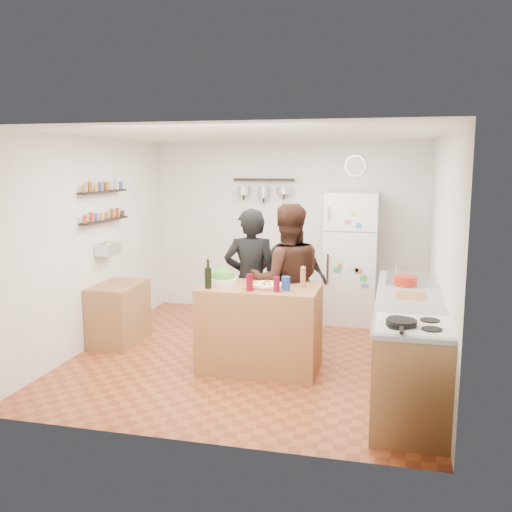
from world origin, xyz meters
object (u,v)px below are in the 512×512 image
(salad_bowl, at_px, (223,280))
(red_bowl, at_px, (405,281))
(person_center, at_px, (287,281))
(fridge, at_px, (351,258))
(wine_bottle, at_px, (208,278))
(person_left, at_px, (251,281))
(salt_canister, at_px, (286,283))
(wall_clock, at_px, (355,166))
(side_table, at_px, (119,313))
(pepper_mill, at_px, (303,279))
(person_back, at_px, (291,279))
(skillet, at_px, (401,323))
(counter_run, at_px, (409,344))
(prep_island, at_px, (260,328))

(salad_bowl, xyz_separation_m, red_bowl, (1.91, 0.30, 0.03))
(person_center, relative_size, fridge, 0.98)
(wine_bottle, height_order, person_left, person_left)
(salt_canister, xyz_separation_m, person_center, (-0.10, 0.58, -0.10))
(salt_canister, relative_size, wall_clock, 0.48)
(person_left, height_order, red_bowl, person_left)
(salad_bowl, height_order, person_center, person_center)
(wall_clock, height_order, side_table, wall_clock)
(pepper_mill, xyz_separation_m, person_back, (-0.32, 1.05, -0.23))
(skillet, bearing_deg, person_left, 134.79)
(skillet, bearing_deg, red_bowl, 88.13)
(wine_bottle, distance_m, counter_run, 2.12)
(pepper_mill, relative_size, person_center, 0.10)
(person_center, height_order, counter_run, person_center)
(salad_bowl, distance_m, pepper_mill, 0.87)
(wine_bottle, xyz_separation_m, fridge, (1.29, 2.35, -0.12))
(person_back, bearing_deg, wine_bottle, 70.68)
(side_table, bearing_deg, counter_run, -10.80)
(counter_run, distance_m, skillet, 1.13)
(salt_canister, height_order, counter_run, salt_canister)
(salad_bowl, xyz_separation_m, pepper_mill, (0.87, 0.00, 0.06))
(red_bowl, bearing_deg, salt_canister, -158.29)
(person_left, height_order, wall_clock, wall_clock)
(wine_bottle, distance_m, skillet, 2.17)
(salad_bowl, bearing_deg, prep_island, -6.79)
(pepper_mill, height_order, red_bowl, pepper_mill)
(red_bowl, bearing_deg, fridge, 111.47)
(fridge, distance_m, side_table, 3.20)
(pepper_mill, relative_size, salt_canister, 1.27)
(salad_bowl, bearing_deg, person_center, 33.32)
(fridge, relative_size, side_table, 2.25)
(wine_bottle, bearing_deg, side_table, 153.16)
(person_left, height_order, skillet, person_left)
(red_bowl, bearing_deg, salad_bowl, -170.97)
(pepper_mill, bearing_deg, person_back, 106.92)
(person_left, distance_m, wall_clock, 2.57)
(prep_island, relative_size, pepper_mill, 6.91)
(wine_bottle, xyz_separation_m, person_center, (0.70, 0.68, -0.14))
(person_back, distance_m, side_table, 2.16)
(salad_bowl, relative_size, person_center, 0.18)
(counter_run, bearing_deg, salad_bowl, 173.67)
(wine_bottle, bearing_deg, wall_clock, 64.34)
(person_center, bearing_deg, wall_clock, -124.02)
(red_bowl, bearing_deg, person_back, 151.09)
(skillet, distance_m, side_table, 3.78)
(person_center, relative_size, red_bowl, 7.17)
(pepper_mill, bearing_deg, counter_run, -11.28)
(person_back, relative_size, skillet, 6.30)
(person_left, xyz_separation_m, skillet, (1.66, -1.68, 0.10))
(wine_bottle, relative_size, person_left, 0.13)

